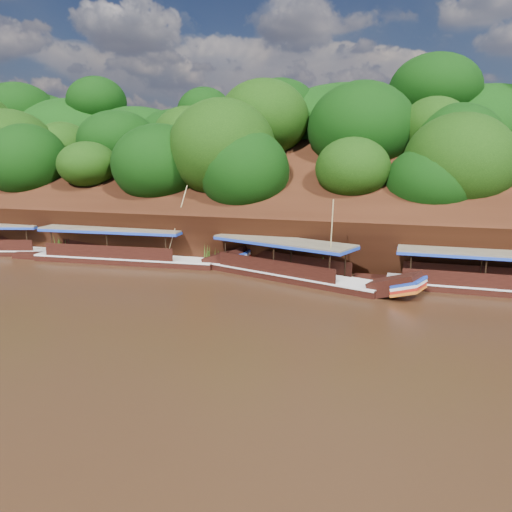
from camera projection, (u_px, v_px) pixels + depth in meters
The scene contains 7 objects.
ground at pixel (275, 315), 25.21m from camera, with size 160.00×160.00×0.00m, color black.
riverbank at pixel (338, 220), 46.10m from camera, with size 120.00×30.06×19.40m.
boat_0 at pixel (511, 284), 28.85m from camera, with size 14.81×2.57×6.01m.
boat_1 at pixel (302, 272), 31.64m from camera, with size 14.32×6.77×5.87m.
boat_2 at pixel (136, 255), 36.81m from camera, with size 16.61×3.41×6.24m.
boat_3 at pixel (5, 247), 40.09m from camera, with size 13.59×5.64×2.88m.
reeds at pixel (270, 256), 34.96m from camera, with size 48.10×2.39×1.94m.
Camera 1 is at (6.15, -23.29, 8.07)m, focal length 35.00 mm.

